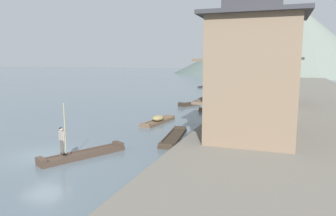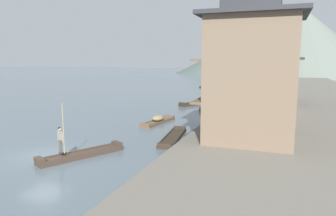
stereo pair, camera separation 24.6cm
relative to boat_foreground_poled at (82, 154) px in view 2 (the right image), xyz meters
The scene contains 19 objects.
ground_plane 2.54m from the boat_foreground_poled, 165.23° to the right, with size 400.00×400.00×0.00m, color slate.
riverbank_right 32.69m from the boat_foreground_poled, 63.90° to the left, with size 18.00×110.00×0.77m, color #6B665B.
boat_foreground_poled is the anchor object (origin of this frame).
boatman_person 1.88m from the boat_foreground_poled, 116.55° to the right, with size 0.53×0.36×3.04m.
boat_moored_nearest 23.59m from the boat_foreground_poled, 89.53° to the left, with size 2.43×3.46×0.54m.
boat_moored_second 11.45m from the boat_foreground_poled, 87.43° to the left, with size 1.81×5.10×0.75m.
boat_moored_third 21.31m from the boat_foreground_poled, 81.28° to the left, with size 1.54×3.61×0.76m.
boat_moored_far 40.62m from the boat_foreground_poled, 84.27° to the left, with size 2.11×5.64×0.83m.
boat_midriver_drifting 52.37m from the boat_foreground_poled, 94.86° to the left, with size 1.68×5.88×0.36m.
boat_midriver_upstream 28.64m from the boat_foreground_poled, 82.16° to the left, with size 1.16×3.72×0.38m.
boat_upstream_distant 47.53m from the boat_foreground_poled, 85.65° to the left, with size 1.33×5.19×0.38m.
boat_crossing_west 7.22m from the boat_foreground_poled, 57.44° to the left, with size 1.85×5.93×0.40m.
house_waterfront_nearest 11.77m from the boat_foreground_poled, 25.97° to the left, with size 6.50×5.53×8.74m.
house_waterfront_second 14.40m from the boat_foreground_poled, 48.22° to the left, with size 5.84×6.84×6.14m.
house_waterfront_tall 20.40m from the boat_foreground_poled, 60.62° to the left, with size 6.97×6.41×6.14m.
house_waterfront_narrow 26.16m from the boat_foreground_poled, 67.64° to the left, with size 6.98×7.24×6.14m.
house_waterfront_far 33.20m from the boat_foreground_poled, 72.98° to the left, with size 6.59×7.93×6.14m.
hill_far_west 126.61m from the boat_foreground_poled, 92.03° to the left, with size 60.65×60.65×15.23m, color #4C5B56.
hill_far_centre 116.81m from the boat_foreground_poled, 81.45° to the left, with size 57.79×57.79×25.16m, color slate.
Camera 2 is at (13.97, -15.20, 6.00)m, focal length 33.56 mm.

